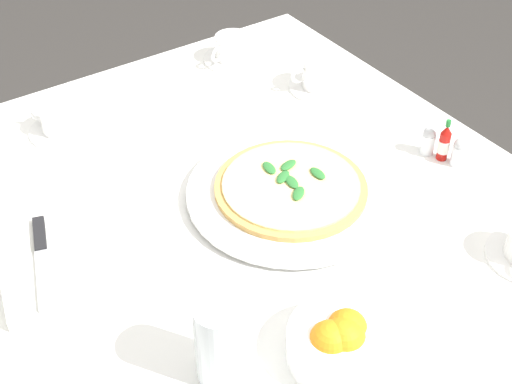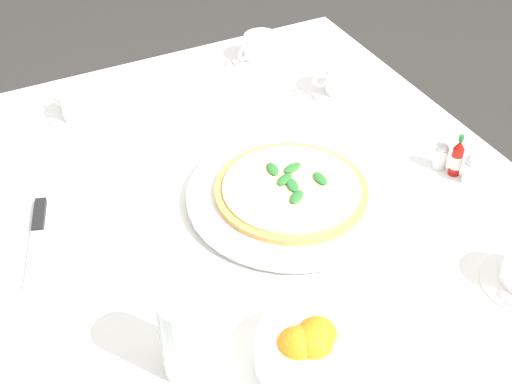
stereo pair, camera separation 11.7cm
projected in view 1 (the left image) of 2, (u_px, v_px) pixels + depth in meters
dining_table at (224, 263)px, 1.27m from camera, size 1.03×1.03×0.75m
pizza_plate at (291, 193)px, 1.19m from camera, size 0.35×0.35×0.02m
pizza at (291, 186)px, 1.18m from camera, size 0.26×0.26×0.02m
coffee_cup_near_right at (61, 120)px, 1.33m from camera, size 0.13×0.13×0.06m
coffee_cup_back_corner at (320, 75)px, 1.44m from camera, size 0.13×0.13×0.07m
coffee_cup_near_left at (232, 49)px, 1.54m from camera, size 0.13×0.13×0.06m
water_glass_right_edge at (222, 344)px, 0.89m from camera, size 0.07×0.07×0.13m
napkin_folded at (43, 262)px, 1.06m from camera, size 0.24×0.17×0.02m
dinner_knife at (42, 257)px, 1.05m from camera, size 0.19×0.08×0.01m
citrus_bowl at (342, 342)px, 0.93m from camera, size 0.15×0.15×0.07m
hot_sauce_bottle at (444, 143)px, 1.26m from camera, size 0.02×0.02×0.08m
salt_shaker at (459, 153)px, 1.25m from camera, size 0.03×0.03×0.06m
pepper_shaker at (428, 141)px, 1.28m from camera, size 0.03×0.03×0.06m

